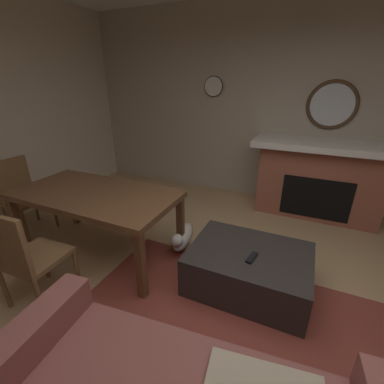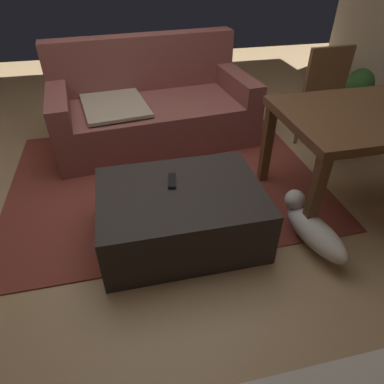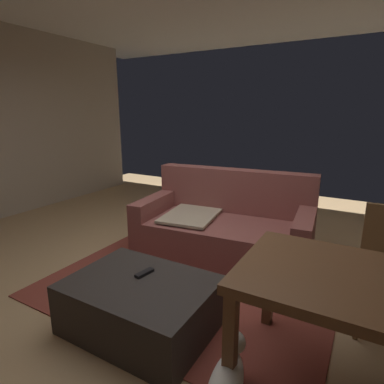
% 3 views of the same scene
% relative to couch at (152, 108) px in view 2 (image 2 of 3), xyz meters
% --- Properties ---
extents(floor, '(8.35, 8.35, 0.00)m').
position_rel_couch_xyz_m(floor, '(-0.10, -0.89, -0.32)').
color(floor, tan).
extents(area_rug, '(2.60, 2.00, 0.01)m').
position_rel_couch_xyz_m(area_rug, '(-0.01, -0.80, -0.32)').
color(area_rug, brown).
rests_on(area_rug, ground).
extents(couch, '(1.99, 1.17, 0.94)m').
position_rel_couch_xyz_m(couch, '(0.00, 0.00, 0.00)').
color(couch, '#8C4C47').
rests_on(couch, ground).
extents(ottoman_coffee_table, '(1.07, 0.78, 0.39)m').
position_rel_couch_xyz_m(ottoman_coffee_table, '(-0.01, -1.53, -0.13)').
color(ottoman_coffee_table, '#2D2826').
rests_on(ottoman_coffee_table, ground).
extents(tv_remote, '(0.08, 0.17, 0.02)m').
position_rel_couch_xyz_m(tv_remote, '(-0.04, -1.44, 0.08)').
color(tv_remote, black).
rests_on(tv_remote, ottoman_coffee_table).
extents(dining_chair_north, '(0.47, 0.47, 0.93)m').
position_rel_couch_xyz_m(dining_chair_north, '(1.61, -0.56, 0.20)').
color(dining_chair_north, brown).
rests_on(dining_chair_north, ground).
extents(potted_plant, '(0.33, 0.33, 0.45)m').
position_rel_couch_xyz_m(potted_plant, '(2.59, 0.29, -0.08)').
color(potted_plant, beige).
rests_on(potted_plant, ground).
extents(small_dog, '(0.29, 0.60, 0.26)m').
position_rel_couch_xyz_m(small_dog, '(0.82, -1.83, -0.17)').
color(small_dog, silver).
rests_on(small_dog, ground).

